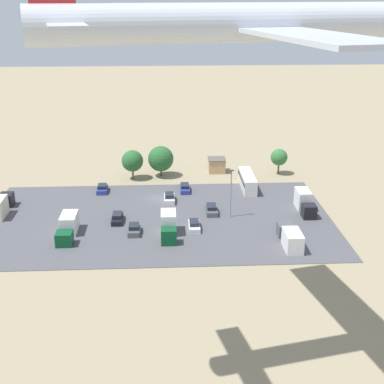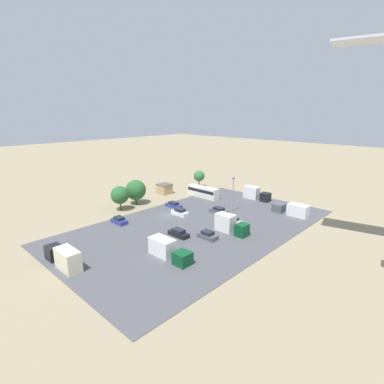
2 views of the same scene
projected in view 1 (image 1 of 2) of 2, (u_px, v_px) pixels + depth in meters
name	position (u px, v px, depth m)	size (l,w,h in m)	color
ground_plane	(158.00, 199.00, 103.71)	(400.00, 400.00, 0.00)	gray
parking_lot_surface	(158.00, 219.00, 94.27)	(61.10, 35.66, 0.08)	#4C4C51
shed_building	(217.00, 165.00, 118.72)	(3.84, 3.95, 3.07)	tan
bus	(247.00, 181.00, 108.42)	(2.48, 10.36, 3.04)	silver
parked_car_0	(194.00, 225.00, 90.11)	(1.85, 4.48, 1.44)	silver
parked_car_1	(102.00, 189.00, 106.75)	(1.98, 4.14, 1.54)	navy
parked_car_2	(169.00, 198.00, 101.84)	(1.95, 4.44, 1.63)	silver
parked_car_3	(211.00, 210.00, 96.62)	(1.99, 4.71, 1.53)	#4C5156
parked_car_4	(134.00, 229.00, 88.47)	(1.94, 4.09, 1.56)	#4C5156
parked_car_5	(185.00, 188.00, 107.26)	(1.83, 4.73, 1.46)	navy
parked_car_6	(117.00, 218.00, 92.98)	(1.82, 4.62, 1.54)	black
parked_truck_0	(68.00, 227.00, 87.50)	(2.56, 8.67, 3.07)	#0C4723
parked_truck_1	(169.00, 226.00, 87.31)	(2.47, 7.28, 3.60)	#0C4723
parked_truck_2	(304.00, 202.00, 97.26)	(2.34, 7.97, 3.48)	black
parked_truck_3	(291.00, 237.00, 83.99)	(2.55, 8.74, 2.92)	#4C5156
parked_truck_4	(1.00, 205.00, 96.03)	(2.37, 9.11, 3.38)	black
tree_near_shed	(132.00, 161.00, 113.36)	(4.58, 4.58, 6.30)	brown
tree_apron_mid	(161.00, 159.00, 115.07)	(5.51, 5.51, 6.69)	brown
tree_apron_far	(279.00, 157.00, 116.51)	(3.67, 3.67, 5.67)	brown
light_pole_lot_centre	(231.00, 191.00, 93.57)	(0.90, 0.28, 8.75)	gray
airplane	(272.00, 22.00, 45.86)	(41.86, 35.80, 9.16)	silver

